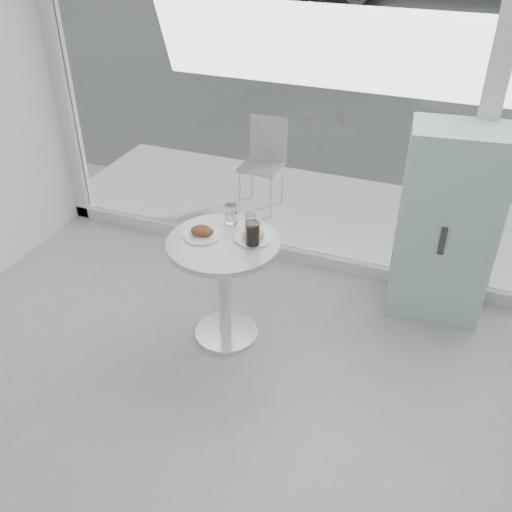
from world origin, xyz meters
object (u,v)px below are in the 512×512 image
at_px(water_tumbler_a, 231,215).
at_px(patio_chair, 264,158).
at_px(main_table, 224,270).
at_px(mint_cabinet, 446,225).
at_px(plate_fritter, 203,233).
at_px(water_tumbler_b, 251,224).
at_px(cola_glass, 253,235).
at_px(plate_donut, 253,236).

bearing_deg(water_tumbler_a, patio_chair, 102.77).
xyz_separation_m(patio_chair, water_tumbler_a, (0.36, -1.60, 0.30)).
bearing_deg(main_table, water_tumbler_a, 100.44).
height_order(mint_cabinet, plate_fritter, mint_cabinet).
height_order(water_tumbler_a, water_tumbler_b, water_tumbler_a).
distance_m(main_table, patio_chair, 1.87).
bearing_deg(mint_cabinet, patio_chair, 143.13).
relative_size(patio_chair, water_tumbler_b, 7.02).
distance_m(water_tumbler_b, cola_glass, 0.18).
distance_m(mint_cabinet, plate_fritter, 1.66).
relative_size(water_tumbler_b, cola_glass, 0.72).
distance_m(mint_cabinet, water_tumbler_b, 1.35).
bearing_deg(main_table, patio_chair, 102.48).
bearing_deg(main_table, mint_cabinet, 33.47).
bearing_deg(cola_glass, mint_cabinet, 37.46).
bearing_deg(water_tumbler_b, water_tumbler_a, 160.75).
xyz_separation_m(mint_cabinet, water_tumbler_b, (-1.17, -0.68, 0.13)).
bearing_deg(water_tumbler_b, plate_donut, -58.62).
bearing_deg(patio_chair, main_table, -77.02).
bearing_deg(plate_donut, plate_fritter, -164.60).
relative_size(plate_fritter, water_tumbler_b, 1.99).
height_order(water_tumbler_b, cola_glass, cola_glass).
relative_size(water_tumbler_a, water_tumbler_b, 1.10).
bearing_deg(water_tumbler_b, plate_fritter, -146.91).
relative_size(mint_cabinet, patio_chair, 1.66).
bearing_deg(plate_fritter, patio_chair, 98.18).
height_order(patio_chair, water_tumbler_a, water_tumbler_a).
bearing_deg(water_tumbler_b, main_table, -124.34).
distance_m(mint_cabinet, water_tumbler_a, 1.47).
relative_size(main_table, water_tumbler_b, 6.44).
bearing_deg(patio_chair, mint_cabinet, -29.53).
xyz_separation_m(plate_fritter, water_tumbler_a, (0.10, 0.23, 0.03)).
height_order(mint_cabinet, water_tumbler_b, mint_cabinet).
bearing_deg(water_tumbler_a, water_tumbler_b, -19.25).
distance_m(main_table, water_tumbler_b, 0.34).
distance_m(patio_chair, plate_fritter, 1.86).
xyz_separation_m(water_tumbler_b, cola_glass, (0.08, -0.16, 0.03)).
xyz_separation_m(main_table, plate_donut, (0.17, 0.09, 0.24)).
relative_size(plate_donut, water_tumbler_a, 1.80).
relative_size(main_table, patio_chair, 0.92).
xyz_separation_m(plate_donut, cola_glass, (0.03, -0.07, 0.06)).
bearing_deg(water_tumbler_a, plate_fritter, -113.96).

